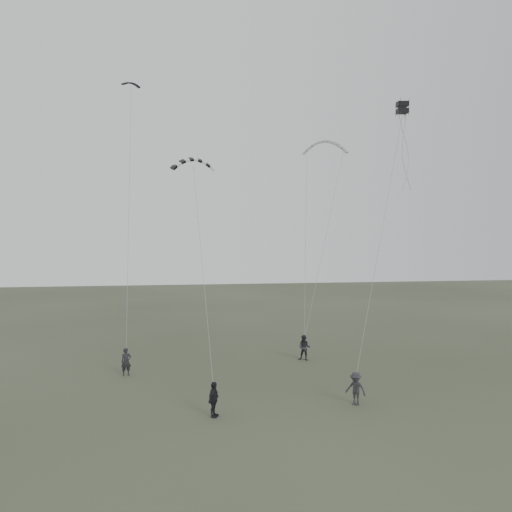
{
  "coord_description": "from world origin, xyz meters",
  "views": [
    {
      "loc": [
        -3.91,
        -26.32,
        8.83
      ],
      "look_at": [
        1.23,
        5.98,
        7.68
      ],
      "focal_mm": 35.0,
      "sensor_mm": 36.0,
      "label": 1
    }
  ],
  "objects": [
    {
      "name": "kite_dark_small",
      "position": [
        -7.19,
        11.9,
        20.32
      ],
      "size": [
        1.42,
        1.12,
        0.55
      ],
      "primitive_type": null,
      "rotation": [
        0.24,
        0.0,
        0.53
      ],
      "color": "black",
      "rests_on": "flyer_left"
    },
    {
      "name": "flyer_right",
      "position": [
        5.19,
        8.57,
        0.92
      ],
      "size": [
        1.12,
        1.04,
        1.83
      ],
      "primitive_type": "imported",
      "rotation": [
        0.0,
        0.0,
        -0.51
      ],
      "color": "#29282E",
      "rests_on": "ground"
    },
    {
      "name": "flyer_center",
      "position": [
        -2.15,
        -1.92,
        0.88
      ],
      "size": [
        0.86,
        1.11,
        1.75
      ],
      "primitive_type": "imported",
      "rotation": [
        0.0,
        0.0,
        1.08
      ],
      "color": "black",
      "rests_on": "ground"
    },
    {
      "name": "kite_pale_large",
      "position": [
        8.12,
        13.39,
        16.76
      ],
      "size": [
        3.89,
        2.48,
        1.7
      ],
      "primitive_type": null,
      "rotation": [
        0.23,
        0.0,
        -0.38
      ],
      "color": "#A7A9AC",
      "rests_on": "flyer_right"
    },
    {
      "name": "flyer_left",
      "position": [
        -7.18,
        6.46,
        0.89
      ],
      "size": [
        0.73,
        0.57,
        1.77
      ],
      "primitive_type": "imported",
      "rotation": [
        0.0,
        0.0,
        0.25
      ],
      "color": "black",
      "rests_on": "ground"
    },
    {
      "name": "kite_striped",
      "position": [
        -2.82,
        6.75,
        14.02
      ],
      "size": [
        2.93,
        1.37,
        1.29
      ],
      "primitive_type": null,
      "rotation": [
        0.32,
        0.0,
        0.13
      ],
      "color": "black",
      "rests_on": "flyer_center"
    },
    {
      "name": "flyer_far",
      "position": [
        5.43,
        -1.3,
        0.87
      ],
      "size": [
        1.26,
        1.24,
        1.74
      ],
      "primitive_type": "imported",
      "rotation": [
        0.0,
        0.0,
        -0.76
      ],
      "color": "#29282D",
      "rests_on": "ground"
    },
    {
      "name": "kite_box",
      "position": [
        10.42,
        4.04,
        17.22
      ],
      "size": [
        0.79,
        0.82,
        0.77
      ],
      "primitive_type": null,
      "rotation": [
        0.05,
        0.0,
        -0.16
      ],
      "color": "black",
      "rests_on": "flyer_far"
    },
    {
      "name": "ground",
      "position": [
        0.0,
        0.0,
        0.0
      ],
      "size": [
        140.0,
        140.0,
        0.0
      ],
      "primitive_type": "plane",
      "color": "#353E2A",
      "rests_on": "ground"
    }
  ]
}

